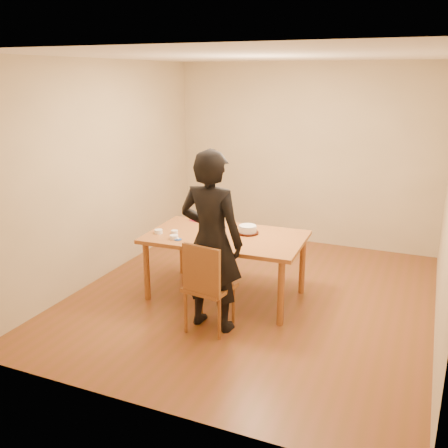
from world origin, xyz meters
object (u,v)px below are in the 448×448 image
at_px(dining_chair, 210,287).
at_px(cake_plate, 247,233).
at_px(cake, 248,229).
at_px(person, 211,241).
at_px(dining_table, 226,237).

height_order(dining_chair, cake_plate, cake_plate).
height_order(cake, person, person).
height_order(dining_chair, person, person).
bearing_deg(dining_table, person, -80.58).
bearing_deg(person, cake, -89.23).
bearing_deg(cake_plate, dining_table, -142.31).
xyz_separation_m(dining_table, cake_plate, (0.21, 0.16, 0.03)).
bearing_deg(cake_plate, dining_chair, -93.44).
xyz_separation_m(dining_chair, person, (-0.00, 0.04, 0.48)).
bearing_deg(dining_chair, person, 98.38).
relative_size(dining_chair, person, 0.23).
distance_m(dining_table, cake, 0.27).
bearing_deg(dining_chair, cake_plate, 94.95).
distance_m(dining_chair, cake_plate, 0.99).
height_order(dining_table, dining_chair, dining_table).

